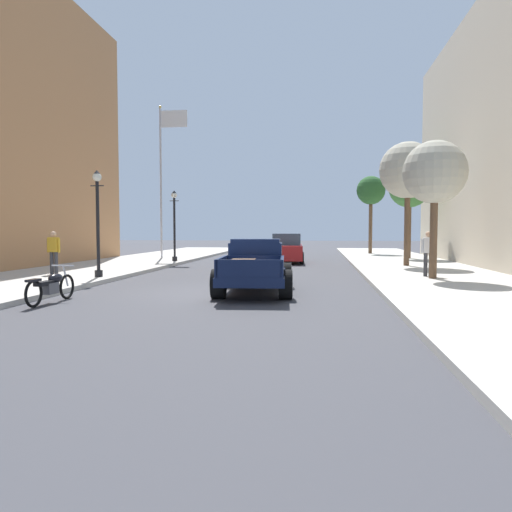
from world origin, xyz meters
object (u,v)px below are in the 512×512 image
flagpole (164,165)px  street_tree_second (408,171)px  street_tree_nearest (435,173)px  motorcycle_parked (51,286)px  pedestrian_sidewalk_right (428,251)px  street_lamp_far (174,220)px  car_background_red (287,249)px  street_tree_farthest (371,191)px  hotrod_truck_navy (256,266)px  pedestrian_sidewalk_left (54,250)px  street_lamp_near (98,215)px  street_tree_third (410,187)px

flagpole → street_tree_second: flagpole is taller
flagpole → street_tree_nearest: 17.20m
motorcycle_parked → street_tree_second: bearing=48.8°
pedestrian_sidewalk_right → street_lamp_far: (-11.81, 7.35, 1.30)m
car_background_red → street_tree_nearest: street_tree_nearest is taller
street_lamp_far → street_tree_farthest: (11.57, 10.08, 2.25)m
hotrod_truck_navy → street_tree_second: street_tree_second is taller
street_lamp_far → street_tree_farthest: size_ratio=0.69×
hotrod_truck_navy → pedestrian_sidewalk_left: (-8.15, 2.91, 0.33)m
street_lamp_near → motorcycle_parked: bearing=-76.7°
pedestrian_sidewalk_left → street_lamp_near: street_lamp_near is taller
hotrod_truck_navy → motorcycle_parked: bearing=-148.3°
street_lamp_near → street_tree_nearest: (11.91, 0.96, 1.43)m
street_tree_nearest → pedestrian_sidewalk_left: bearing=-178.7°
street_lamp_far → street_tree_second: size_ratio=0.66×
street_tree_second → flagpole: bearing=161.0°
street_tree_third → pedestrian_sidewalk_right: bearing=-96.9°
pedestrian_sidewalk_right → street_tree_farthest: bearing=90.8°
flagpole → street_tree_second: (13.43, -4.62, -1.12)m
street_lamp_far → pedestrian_sidewalk_right: bearing=-31.9°
flagpole → street_tree_second: size_ratio=1.56×
pedestrian_sidewalk_right → street_lamp_far: size_ratio=0.43×
car_background_red → pedestrian_sidewalk_right: pedestrian_sidewalk_right is taller
street_lamp_near → car_background_red: bearing=59.8°
car_background_red → street_lamp_near: 12.33m
hotrod_truck_navy → street_lamp_far: size_ratio=1.30×
car_background_red → street_tree_second: 7.89m
street_tree_second → car_background_red: bearing=150.1°
street_lamp_far → street_tree_nearest: bearing=-34.4°
car_background_red → street_tree_farthest: street_tree_farthest is taller
motorcycle_parked → street_tree_third: street_tree_third is taller
street_tree_second → street_tree_farthest: size_ratio=1.05×
street_lamp_near → street_tree_second: size_ratio=0.66×
car_background_red → flagpole: (-7.48, 1.19, 5.00)m
hotrod_truck_navy → flagpole: 16.62m
street_tree_second → street_tree_third: street_tree_second is taller
street_lamp_near → street_tree_second: bearing=30.6°
motorcycle_parked → pedestrian_sidewalk_right: (10.67, 6.93, 0.64)m
pedestrian_sidewalk_right → street_tree_second: 6.52m
motorcycle_parked → flagpole: size_ratio=0.23×
street_lamp_near → street_tree_third: (13.32, 13.40, 2.01)m
street_tree_nearest → street_tree_third: (1.41, 12.44, 0.58)m
motorcycle_parked → pedestrian_sidewalk_left: bearing=119.6°
car_background_red → pedestrian_sidewalk_left: 12.91m
flagpole → motorcycle_parked: bearing=-81.4°
street_lamp_near → street_tree_third: street_tree_third is taller
motorcycle_parked → pedestrian_sidewalk_right: bearing=33.0°
pedestrian_sidewalk_left → pedestrian_sidewalk_right: (14.01, 1.04, 0.00)m
street_tree_third → motorcycle_parked: bearing=-123.0°
street_tree_second → street_tree_third: bearing=78.9°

